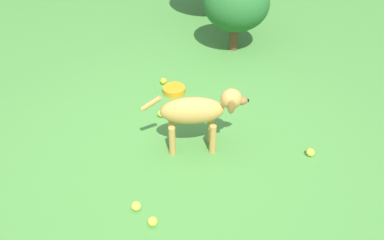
# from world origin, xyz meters

# --- Properties ---
(ground) EXTENTS (14.00, 14.00, 0.00)m
(ground) POSITION_xyz_m (0.00, 0.00, 0.00)
(ground) COLOR #478438
(dog) EXTENTS (0.80, 0.30, 0.55)m
(dog) POSITION_xyz_m (-0.16, -0.10, 0.37)
(dog) COLOR #C69347
(dog) RESTS_ON ground
(tennis_ball_0) EXTENTS (0.07, 0.07, 0.07)m
(tennis_ball_0) POSITION_xyz_m (0.02, 0.71, 0.03)
(tennis_ball_0) COLOR #C3D238
(tennis_ball_0) RESTS_ON ground
(tennis_ball_1) EXTENTS (0.07, 0.07, 0.07)m
(tennis_ball_1) POSITION_xyz_m (-1.06, -0.14, 0.03)
(tennis_ball_1) COLOR #CAE237
(tennis_ball_1) RESTS_ON ground
(tennis_ball_2) EXTENTS (0.07, 0.07, 0.07)m
(tennis_ball_2) POSITION_xyz_m (0.16, 0.60, 0.03)
(tennis_ball_2) COLOR #D5E33E
(tennis_ball_2) RESTS_ON ground
(tennis_ball_3) EXTENTS (0.07, 0.07, 0.07)m
(tennis_ball_3) POSITION_xyz_m (0.23, -0.46, 0.03)
(tennis_ball_3) COLOR #CADB3B
(tennis_ball_3) RESTS_ON ground
(tennis_ball_4) EXTENTS (0.07, 0.07, 0.07)m
(tennis_ball_4) POSITION_xyz_m (0.33, -1.01, 0.03)
(tennis_ball_4) COLOR #C1D628
(tennis_ball_4) RESTS_ON ground
(water_bowl) EXTENTS (0.22, 0.22, 0.06)m
(water_bowl) POSITION_xyz_m (0.19, -0.86, 0.03)
(water_bowl) COLOR orange
(water_bowl) RESTS_ON ground
(shrub_far) EXTENTS (0.73, 0.66, 0.87)m
(shrub_far) POSITION_xyz_m (-0.32, -1.90, 0.55)
(shrub_far) COLOR brown
(shrub_far) RESTS_ON ground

